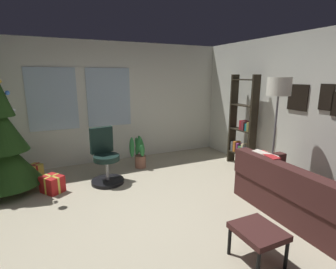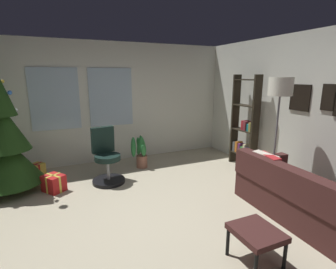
{
  "view_description": "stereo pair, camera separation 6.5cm",
  "coord_description": "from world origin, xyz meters",
  "px_view_note": "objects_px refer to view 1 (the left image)",
  "views": [
    {
      "loc": [
        -1.03,
        -2.58,
        1.84
      ],
      "look_at": [
        0.41,
        0.5,
        1.05
      ],
      "focal_mm": 27.32,
      "sensor_mm": 36.0,
      "label": 1
    },
    {
      "loc": [
        -0.97,
        -2.6,
        1.84
      ],
      "look_at": [
        0.41,
        0.5,
        1.05
      ],
      "focal_mm": 27.32,
      "sensor_mm": 36.0,
      "label": 2
    }
  ],
  "objects_px": {
    "gift_box_gold": "(33,172)",
    "bookshelf": "(243,127)",
    "floor_lamp": "(278,95)",
    "couch": "(327,203)",
    "footstool": "(258,233)",
    "gift_box_red": "(52,184)",
    "potted_plant": "(139,153)",
    "office_chair": "(106,162)",
    "holiday_tree": "(3,144)"
  },
  "relations": [
    {
      "from": "couch",
      "to": "floor_lamp",
      "type": "height_order",
      "value": "floor_lamp"
    },
    {
      "from": "gift_box_red",
      "to": "potted_plant",
      "type": "relative_size",
      "value": 0.62
    },
    {
      "from": "couch",
      "to": "potted_plant",
      "type": "relative_size",
      "value": 3.17
    },
    {
      "from": "couch",
      "to": "gift_box_red",
      "type": "height_order",
      "value": "couch"
    },
    {
      "from": "gift_box_gold",
      "to": "gift_box_red",
      "type": "bearing_deg",
      "value": -66.69
    },
    {
      "from": "potted_plant",
      "to": "gift_box_gold",
      "type": "bearing_deg",
      "value": 174.34
    },
    {
      "from": "floor_lamp",
      "to": "potted_plant",
      "type": "xyz_separation_m",
      "value": [
        -1.66,
        1.87,
        -1.24
      ]
    },
    {
      "from": "couch",
      "to": "potted_plant",
      "type": "height_order",
      "value": "couch"
    },
    {
      "from": "floor_lamp",
      "to": "office_chair",
      "type": "bearing_deg",
      "value": 150.24
    },
    {
      "from": "footstool",
      "to": "holiday_tree",
      "type": "distance_m",
      "value": 3.79
    },
    {
      "from": "gift_box_gold",
      "to": "bookshelf",
      "type": "height_order",
      "value": "bookshelf"
    },
    {
      "from": "holiday_tree",
      "to": "office_chair",
      "type": "xyz_separation_m",
      "value": [
        1.5,
        -0.22,
        -0.43
      ]
    },
    {
      "from": "footstool",
      "to": "gift_box_gold",
      "type": "bearing_deg",
      "value": 122.72
    },
    {
      "from": "holiday_tree",
      "to": "couch",
      "type": "bearing_deg",
      "value": -35.33
    },
    {
      "from": "holiday_tree",
      "to": "gift_box_red",
      "type": "bearing_deg",
      "value": -21.83
    },
    {
      "from": "holiday_tree",
      "to": "floor_lamp",
      "type": "relative_size",
      "value": 1.34
    },
    {
      "from": "gift_box_gold",
      "to": "couch",
      "type": "bearing_deg",
      "value": -42.17
    },
    {
      "from": "holiday_tree",
      "to": "bookshelf",
      "type": "distance_m",
      "value": 4.25
    },
    {
      "from": "office_chair",
      "to": "floor_lamp",
      "type": "distance_m",
      "value": 3.04
    },
    {
      "from": "footstool",
      "to": "potted_plant",
      "type": "xyz_separation_m",
      "value": [
        -0.18,
        3.1,
        -0.01
      ]
    },
    {
      "from": "couch",
      "to": "office_chair",
      "type": "bearing_deg",
      "value": 132.86
    },
    {
      "from": "bookshelf",
      "to": "potted_plant",
      "type": "xyz_separation_m",
      "value": [
        -1.95,
        0.79,
        -0.5
      ]
    },
    {
      "from": "couch",
      "to": "floor_lamp",
      "type": "relative_size",
      "value": 1.16
    },
    {
      "from": "office_chair",
      "to": "bookshelf",
      "type": "distance_m",
      "value": 2.78
    },
    {
      "from": "office_chair",
      "to": "potted_plant",
      "type": "bearing_deg",
      "value": 31.77
    },
    {
      "from": "footstool",
      "to": "holiday_tree",
      "type": "bearing_deg",
      "value": 130.62
    },
    {
      "from": "gift_box_gold",
      "to": "office_chair",
      "type": "relative_size",
      "value": 0.37
    },
    {
      "from": "potted_plant",
      "to": "office_chair",
      "type": "bearing_deg",
      "value": -148.23
    },
    {
      "from": "gift_box_red",
      "to": "potted_plant",
      "type": "xyz_separation_m",
      "value": [
        1.64,
        0.51,
        0.17
      ]
    },
    {
      "from": "footstool",
      "to": "bookshelf",
      "type": "bearing_deg",
      "value": 52.45
    },
    {
      "from": "holiday_tree",
      "to": "potted_plant",
      "type": "height_order",
      "value": "holiday_tree"
    },
    {
      "from": "footstool",
      "to": "office_chair",
      "type": "distance_m",
      "value": 2.79
    },
    {
      "from": "couch",
      "to": "office_chair",
      "type": "distance_m",
      "value": 3.34
    },
    {
      "from": "couch",
      "to": "footstool",
      "type": "bearing_deg",
      "value": -172.32
    },
    {
      "from": "office_chair",
      "to": "potted_plant",
      "type": "xyz_separation_m",
      "value": [
        0.77,
        0.48,
        -0.07
      ]
    },
    {
      "from": "gift_box_gold",
      "to": "floor_lamp",
      "type": "xyz_separation_m",
      "value": [
        3.6,
        -2.06,
        1.41
      ]
    },
    {
      "from": "gift_box_red",
      "to": "office_chair",
      "type": "xyz_separation_m",
      "value": [
        0.87,
        0.03,
        0.24
      ]
    },
    {
      "from": "holiday_tree",
      "to": "gift_box_red",
      "type": "xyz_separation_m",
      "value": [
        0.63,
        -0.25,
        -0.68
      ]
    },
    {
      "from": "bookshelf",
      "to": "gift_box_gold",
      "type": "bearing_deg",
      "value": 165.8
    },
    {
      "from": "couch",
      "to": "bookshelf",
      "type": "bearing_deg",
      "value": 78.03
    },
    {
      "from": "gift_box_red",
      "to": "bookshelf",
      "type": "bearing_deg",
      "value": -4.57
    },
    {
      "from": "couch",
      "to": "potted_plant",
      "type": "xyz_separation_m",
      "value": [
        -1.5,
        2.92,
        0.04
      ]
    },
    {
      "from": "floor_lamp",
      "to": "couch",
      "type": "bearing_deg",
      "value": -98.61
    },
    {
      "from": "footstool",
      "to": "gift_box_gold",
      "type": "xyz_separation_m",
      "value": [
        -2.12,
        3.3,
        -0.18
      ]
    },
    {
      "from": "holiday_tree",
      "to": "gift_box_gold",
      "type": "xyz_separation_m",
      "value": [
        0.33,
        0.45,
        -0.68
      ]
    },
    {
      "from": "footstool",
      "to": "gift_box_red",
      "type": "xyz_separation_m",
      "value": [
        -1.82,
        2.6,
        -0.18
      ]
    },
    {
      "from": "office_chair",
      "to": "floor_lamp",
      "type": "relative_size",
      "value": 0.53
    },
    {
      "from": "couch",
      "to": "gift_box_gold",
      "type": "bearing_deg",
      "value": 137.83
    },
    {
      "from": "gift_box_gold",
      "to": "floor_lamp",
      "type": "relative_size",
      "value": 0.2
    },
    {
      "from": "bookshelf",
      "to": "floor_lamp",
      "type": "distance_m",
      "value": 1.33
    }
  ]
}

